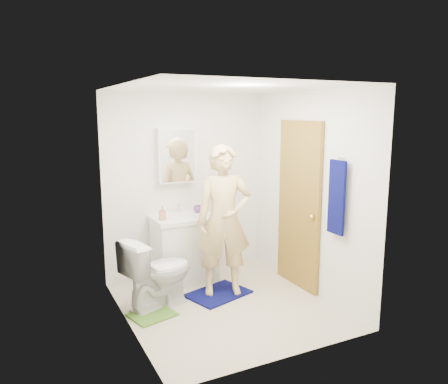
# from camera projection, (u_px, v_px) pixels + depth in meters

# --- Properties ---
(floor) EXTENTS (2.20, 2.40, 0.02)m
(floor) POSITION_uv_depth(u_px,v_px,m) (226.00, 306.00, 4.93)
(floor) COLOR beige
(floor) RESTS_ON ground
(ceiling) EXTENTS (2.20, 2.40, 0.02)m
(ceiling) POSITION_uv_depth(u_px,v_px,m) (227.00, 86.00, 4.50)
(ceiling) COLOR white
(ceiling) RESTS_ON ground
(wall_back) EXTENTS (2.20, 0.02, 2.40)m
(wall_back) POSITION_uv_depth(u_px,v_px,m) (186.00, 185.00, 5.78)
(wall_back) COLOR white
(wall_back) RESTS_ON ground
(wall_front) EXTENTS (2.20, 0.02, 2.40)m
(wall_front) POSITION_uv_depth(u_px,v_px,m) (291.00, 227.00, 3.64)
(wall_front) COLOR white
(wall_front) RESTS_ON ground
(wall_left) EXTENTS (0.02, 2.40, 2.40)m
(wall_left) POSITION_uv_depth(u_px,v_px,m) (124.00, 211.00, 4.23)
(wall_left) COLOR white
(wall_left) RESTS_ON ground
(wall_right) EXTENTS (0.02, 2.40, 2.40)m
(wall_right) POSITION_uv_depth(u_px,v_px,m) (310.00, 193.00, 5.19)
(wall_right) COLOR white
(wall_right) RESTS_ON ground
(vanity_cabinet) EXTENTS (0.75, 0.55, 0.80)m
(vanity_cabinet) POSITION_uv_depth(u_px,v_px,m) (184.00, 250.00, 5.60)
(vanity_cabinet) COLOR white
(vanity_cabinet) RESTS_ON floor
(countertop) EXTENTS (0.79, 0.59, 0.05)m
(countertop) POSITION_uv_depth(u_px,v_px,m) (184.00, 218.00, 5.52)
(countertop) COLOR white
(countertop) RESTS_ON vanity_cabinet
(sink_basin) EXTENTS (0.40, 0.40, 0.03)m
(sink_basin) POSITION_uv_depth(u_px,v_px,m) (184.00, 217.00, 5.52)
(sink_basin) COLOR white
(sink_basin) RESTS_ON countertop
(faucet) EXTENTS (0.03, 0.03, 0.12)m
(faucet) POSITION_uv_depth(u_px,v_px,m) (179.00, 209.00, 5.67)
(faucet) COLOR silver
(faucet) RESTS_ON countertop
(medicine_cabinet) EXTENTS (0.50, 0.12, 0.70)m
(medicine_cabinet) POSITION_uv_depth(u_px,v_px,m) (176.00, 155.00, 5.58)
(medicine_cabinet) COLOR white
(medicine_cabinet) RESTS_ON wall_back
(mirror_panel) EXTENTS (0.46, 0.01, 0.66)m
(mirror_panel) POSITION_uv_depth(u_px,v_px,m) (178.00, 156.00, 5.53)
(mirror_panel) COLOR white
(mirror_panel) RESTS_ON wall_back
(door) EXTENTS (0.05, 0.80, 2.05)m
(door) POSITION_uv_depth(u_px,v_px,m) (299.00, 205.00, 5.34)
(door) COLOR #A8802E
(door) RESTS_ON ground
(door_knob) EXTENTS (0.07, 0.07, 0.07)m
(door_knob) POSITION_uv_depth(u_px,v_px,m) (312.00, 217.00, 5.05)
(door_knob) COLOR gold
(door_knob) RESTS_ON door
(towel) EXTENTS (0.03, 0.24, 0.80)m
(towel) POSITION_uv_depth(u_px,v_px,m) (337.00, 197.00, 4.65)
(towel) COLOR #080B50
(towel) RESTS_ON wall_right
(towel_hook) EXTENTS (0.06, 0.02, 0.02)m
(towel_hook) POSITION_uv_depth(u_px,v_px,m) (341.00, 158.00, 4.59)
(towel_hook) COLOR silver
(towel_hook) RESTS_ON wall_right
(toilet) EXTENTS (0.89, 0.67, 0.80)m
(toilet) POSITION_uv_depth(u_px,v_px,m) (158.00, 272.00, 4.83)
(toilet) COLOR white
(toilet) RESTS_ON floor
(bath_mat) EXTENTS (0.82, 0.69, 0.02)m
(bath_mat) POSITION_uv_depth(u_px,v_px,m) (218.00, 294.00, 5.21)
(bath_mat) COLOR #080B50
(bath_mat) RESTS_ON floor
(green_rug) EXTENTS (0.53, 0.48, 0.02)m
(green_rug) POSITION_uv_depth(u_px,v_px,m) (152.00, 315.00, 4.67)
(green_rug) COLOR #54852C
(green_rug) RESTS_ON floor
(soap_dispenser) EXTENTS (0.08, 0.08, 0.17)m
(soap_dispenser) POSITION_uv_depth(u_px,v_px,m) (162.00, 213.00, 5.31)
(soap_dispenser) COLOR #BE7858
(soap_dispenser) RESTS_ON countertop
(toothbrush_cup) EXTENTS (0.12, 0.12, 0.09)m
(toothbrush_cup) POSITION_uv_depth(u_px,v_px,m) (198.00, 209.00, 5.73)
(toothbrush_cup) COLOR #733F8C
(toothbrush_cup) RESTS_ON countertop
(man) EXTENTS (0.74, 0.60, 1.76)m
(man) POSITION_uv_depth(u_px,v_px,m) (224.00, 220.00, 5.08)
(man) COLOR #D9B97A
(man) RESTS_ON bath_mat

